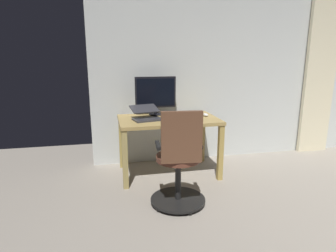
# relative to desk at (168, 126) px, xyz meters

# --- Properties ---
(back_room_partition) EXTENTS (5.71, 0.10, 2.81)m
(back_room_partition) POSITION_rel_desk_xyz_m (-1.91, -0.52, 0.78)
(back_room_partition) COLOR silver
(back_room_partition) RESTS_ON ground
(curtain_right_panel) EXTENTS (0.49, 0.06, 2.31)m
(curtain_right_panel) POSITION_rel_desk_xyz_m (-2.43, -0.41, 0.53)
(curtain_right_panel) COLOR beige
(curtain_right_panel) RESTS_ON ground
(desk) EXTENTS (1.21, 0.75, 0.72)m
(desk) POSITION_rel_desk_xyz_m (0.00, 0.00, 0.00)
(desk) COLOR tan
(desk) RESTS_ON ground
(office_chair) EXTENTS (0.56, 0.56, 1.00)m
(office_chair) POSITION_rel_desk_xyz_m (0.08, 0.86, -0.17)
(office_chair) COLOR black
(office_chair) RESTS_ON ground
(computer_monitor) EXTENTS (0.53, 0.18, 0.49)m
(computer_monitor) POSITION_rel_desk_xyz_m (0.11, -0.26, 0.37)
(computer_monitor) COLOR black
(computer_monitor) RESTS_ON desk
(computer_keyboard) EXTENTS (0.43, 0.14, 0.02)m
(computer_keyboard) POSITION_rel_desk_xyz_m (-0.21, 0.02, 0.11)
(computer_keyboard) COLOR black
(computer_keyboard) RESTS_ON desk
(laptop) EXTENTS (0.39, 0.39, 0.16)m
(laptop) POSITION_rel_desk_xyz_m (0.27, 0.03, 0.15)
(laptop) COLOR #333338
(laptop) RESTS_ON desk
(computer_mouse) EXTENTS (0.06, 0.10, 0.04)m
(computer_mouse) POSITION_rel_desk_xyz_m (-0.49, -0.02, 0.12)
(computer_mouse) COLOR white
(computer_mouse) RESTS_ON desk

